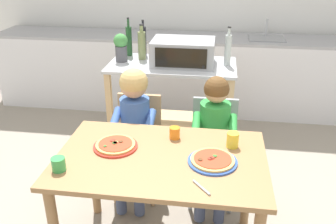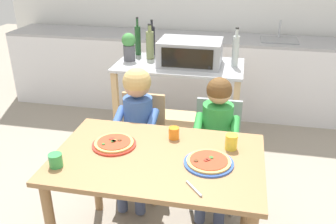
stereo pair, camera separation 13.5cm
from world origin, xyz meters
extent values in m
plane|color=gray|center=(0.00, 1.11, 0.00)|extent=(11.08, 11.08, 0.00)
cube|color=silver|center=(0.00, 2.42, 0.43)|extent=(4.76, 0.60, 0.87)
cube|color=#9E9EA3|center=(0.00, 2.42, 0.88)|extent=(4.76, 0.60, 0.03)
cube|color=gray|center=(0.83, 2.42, 0.90)|extent=(0.40, 0.33, 0.02)
cylinder|color=#B7BABF|center=(0.83, 2.54, 1.00)|extent=(0.02, 0.02, 0.20)
cube|color=#B7BABF|center=(-0.10, 1.30, 0.89)|extent=(1.13, 0.59, 0.02)
cube|color=tan|center=(-0.10, 1.30, 0.32)|extent=(1.04, 0.54, 0.02)
cube|color=tan|center=(-0.63, 1.05, 0.44)|extent=(0.05, 0.05, 0.88)
cube|color=tan|center=(0.42, 1.05, 0.44)|extent=(0.05, 0.05, 0.88)
cube|color=tan|center=(-0.63, 1.56, 0.44)|extent=(0.05, 0.05, 0.88)
cube|color=tan|center=(0.42, 1.56, 0.44)|extent=(0.05, 0.05, 0.88)
cube|color=#999BA0|center=(-0.01, 1.31, 1.02)|extent=(0.54, 0.38, 0.22)
cube|color=black|center=(-0.01, 1.12, 1.02)|extent=(0.43, 0.01, 0.17)
cylinder|color=black|center=(0.18, 1.12, 0.95)|extent=(0.02, 0.01, 0.02)
cylinder|color=black|center=(-0.41, 1.54, 1.04)|extent=(0.06, 0.06, 0.27)
cylinder|color=black|center=(-0.41, 1.54, 1.20)|extent=(0.02, 0.02, 0.05)
cylinder|color=black|center=(-0.41, 1.54, 1.24)|extent=(0.02, 0.02, 0.01)
cylinder|color=#ADB7B2|center=(0.38, 1.33, 1.04)|extent=(0.06, 0.06, 0.27)
cylinder|color=#ADB7B2|center=(0.38, 1.33, 1.20)|extent=(0.03, 0.03, 0.06)
cylinder|color=black|center=(0.38, 1.33, 1.24)|extent=(0.03, 0.03, 0.01)
cylinder|color=olive|center=(-0.40, 1.41, 1.03)|extent=(0.07, 0.07, 0.25)
cylinder|color=olive|center=(-0.40, 1.41, 1.19)|extent=(0.03, 0.03, 0.06)
cylinder|color=black|center=(-0.40, 1.41, 1.22)|extent=(0.04, 0.04, 0.01)
cylinder|color=#1E4723|center=(-0.54, 1.52, 1.04)|extent=(0.06, 0.06, 0.27)
cylinder|color=#1E4723|center=(-0.54, 1.52, 1.22)|extent=(0.02, 0.02, 0.07)
cylinder|color=black|center=(-0.54, 1.52, 1.26)|extent=(0.02, 0.02, 0.01)
cylinder|color=#4C4C51|center=(-0.57, 1.31, 0.98)|extent=(0.11, 0.11, 0.14)
sphere|color=#428942|center=(-0.57, 1.31, 1.10)|extent=(0.13, 0.13, 0.13)
cube|color=olive|center=(0.00, 0.00, 0.73)|extent=(1.23, 0.79, 0.03)
cylinder|color=olive|center=(-0.56, 0.33, 0.36)|extent=(0.06, 0.06, 0.72)
cylinder|color=olive|center=(0.56, 0.33, 0.36)|extent=(0.06, 0.06, 0.72)
cube|color=tan|center=(-0.29, 0.60, 0.44)|extent=(0.36, 0.36, 0.04)
cube|color=tan|center=(-0.29, 0.76, 0.63)|extent=(0.34, 0.03, 0.38)
cylinder|color=tan|center=(-0.14, 0.45, 0.22)|extent=(0.03, 0.03, 0.42)
cylinder|color=tan|center=(-0.44, 0.45, 0.22)|extent=(0.03, 0.03, 0.42)
cylinder|color=tan|center=(-0.14, 0.75, 0.22)|extent=(0.03, 0.03, 0.42)
cylinder|color=tan|center=(-0.44, 0.75, 0.22)|extent=(0.03, 0.03, 0.42)
cube|color=gray|center=(0.30, 0.60, 0.44)|extent=(0.36, 0.36, 0.04)
cube|color=gray|center=(0.30, 0.76, 0.63)|extent=(0.34, 0.03, 0.38)
cylinder|color=gray|center=(0.45, 0.45, 0.22)|extent=(0.03, 0.03, 0.42)
cylinder|color=gray|center=(0.15, 0.45, 0.22)|extent=(0.03, 0.03, 0.42)
cylinder|color=gray|center=(0.45, 0.75, 0.22)|extent=(0.03, 0.03, 0.42)
cylinder|color=gray|center=(0.15, 0.75, 0.22)|extent=(0.03, 0.03, 0.42)
cube|color=#424C6B|center=(-0.22, 0.46, 0.48)|extent=(0.10, 0.30, 0.10)
cylinder|color=#424C6B|center=(-0.22, 0.33, 0.24)|extent=(0.08, 0.08, 0.44)
cube|color=#424C6B|center=(-0.36, 0.46, 0.48)|extent=(0.10, 0.30, 0.10)
cylinder|color=#424C6B|center=(-0.36, 0.33, 0.24)|extent=(0.08, 0.08, 0.44)
cylinder|color=#3D60A8|center=(-0.16, 0.50, 0.70)|extent=(0.06, 0.26, 0.15)
cylinder|color=#3D60A8|center=(-0.42, 0.50, 0.70)|extent=(0.06, 0.26, 0.15)
cylinder|color=#3D60A8|center=(-0.29, 0.60, 0.66)|extent=(0.22, 0.22, 0.37)
sphere|color=tan|center=(-0.29, 0.60, 0.96)|extent=(0.20, 0.20, 0.20)
sphere|color=tan|center=(-0.29, 0.60, 0.98)|extent=(0.21, 0.21, 0.21)
cube|color=#424C6B|center=(0.37, 0.46, 0.48)|extent=(0.10, 0.30, 0.10)
cylinder|color=#424C6B|center=(0.37, 0.33, 0.24)|extent=(0.08, 0.08, 0.44)
cube|color=#424C6B|center=(0.23, 0.46, 0.48)|extent=(0.10, 0.30, 0.10)
cylinder|color=#424C6B|center=(0.23, 0.33, 0.24)|extent=(0.08, 0.08, 0.44)
cylinder|color=green|center=(0.43, 0.50, 0.70)|extent=(0.06, 0.26, 0.15)
cylinder|color=green|center=(0.17, 0.50, 0.70)|extent=(0.06, 0.26, 0.15)
cylinder|color=green|center=(0.30, 0.60, 0.66)|extent=(0.22, 0.22, 0.37)
sphere|color=tan|center=(0.30, 0.60, 0.94)|extent=(0.17, 0.17, 0.17)
sphere|color=brown|center=(0.30, 0.60, 0.96)|extent=(0.18, 0.18, 0.18)
cylinder|color=red|center=(-0.29, 0.07, 0.76)|extent=(0.27, 0.27, 0.01)
cylinder|color=tan|center=(-0.29, 0.07, 0.77)|extent=(0.24, 0.24, 0.01)
cylinder|color=#B23D23|center=(-0.29, 0.07, 0.78)|extent=(0.21, 0.21, 0.00)
cylinder|color=#563319|center=(-0.26, 0.09, 0.78)|extent=(0.03, 0.03, 0.01)
cylinder|color=#386628|center=(-0.30, 0.07, 0.78)|extent=(0.03, 0.03, 0.01)
cylinder|color=maroon|center=(-0.32, 0.09, 0.78)|extent=(0.03, 0.03, 0.01)
cylinder|color=#386628|center=(-0.34, 0.02, 0.78)|extent=(0.02, 0.02, 0.01)
cylinder|color=#DBC666|center=(-0.29, 0.07, 0.78)|extent=(0.02, 0.02, 0.01)
cylinder|color=maroon|center=(-0.29, 0.07, 0.78)|extent=(0.03, 0.03, 0.01)
cylinder|color=#3356B7|center=(0.30, -0.02, 0.76)|extent=(0.28, 0.28, 0.01)
cylinder|color=tan|center=(0.30, -0.02, 0.77)|extent=(0.25, 0.25, 0.01)
cylinder|color=#B23D23|center=(0.30, -0.02, 0.78)|extent=(0.21, 0.21, 0.00)
cylinder|color=#563319|center=(0.23, -0.05, 0.78)|extent=(0.03, 0.03, 0.01)
cylinder|color=#386628|center=(0.31, 0.00, 0.78)|extent=(0.03, 0.03, 0.01)
cylinder|color=maroon|center=(0.30, -0.02, 0.78)|extent=(0.03, 0.03, 0.01)
cylinder|color=maroon|center=(0.29, -0.03, 0.78)|extent=(0.02, 0.02, 0.01)
cylinder|color=orange|center=(0.05, 0.23, 0.79)|extent=(0.07, 0.07, 0.08)
cylinder|color=green|center=(-0.53, -0.22, 0.79)|extent=(0.08, 0.08, 0.08)
cylinder|color=yellow|center=(0.42, 0.17, 0.80)|extent=(0.07, 0.07, 0.09)
cylinder|color=#B7BABF|center=(0.25, -0.27, 0.76)|extent=(0.10, 0.12, 0.01)
camera|label=1|loc=(0.30, -1.81, 1.89)|focal=39.02mm
camera|label=2|loc=(0.43, -1.79, 1.89)|focal=39.02mm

